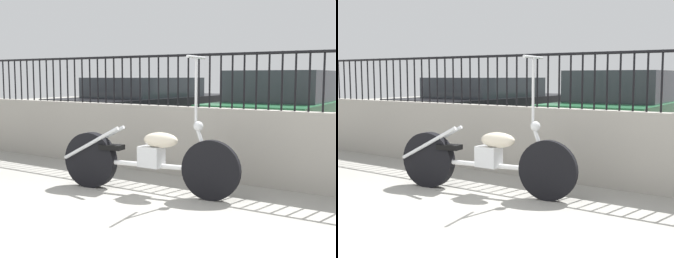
{
  "view_description": "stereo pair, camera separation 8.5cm",
  "coord_description": "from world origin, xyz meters",
  "views": [
    {
      "loc": [
        2.98,
        -2.63,
        1.36
      ],
      "look_at": [
        -0.28,
        2.23,
        0.7
      ],
      "focal_mm": 50.0,
      "sensor_mm": 36.0,
      "label": 1
    },
    {
      "loc": [
        3.05,
        -2.58,
        1.36
      ],
      "look_at": [
        -0.28,
        2.23,
        0.7
      ],
      "focal_mm": 50.0,
      "sensor_mm": 36.0,
      "label": 2
    }
  ],
  "objects": [
    {
      "name": "low_wall",
      "position": [
        0.0,
        2.79,
        0.47
      ],
      "size": [
        10.33,
        0.18,
        0.95
      ],
      "color": "#9E998E",
      "rests_on": "ground_plane"
    },
    {
      "name": "motorcycle_white",
      "position": [
        -0.33,
        1.66,
        0.4
      ],
      "size": [
        2.22,
        0.64,
        1.59
      ],
      "rotation": [
        0.0,
        0.0,
        0.17
      ],
      "color": "black",
      "rests_on": "ground_plane"
    },
    {
      "name": "car_green",
      "position": [
        0.08,
        5.55,
        0.72
      ],
      "size": [
        1.9,
        4.23,
        1.46
      ],
      "rotation": [
        0.0,
        0.0,
        1.61
      ],
      "color": "black",
      "rests_on": "ground_plane"
    },
    {
      "name": "ground_plane",
      "position": [
        0.0,
        0.0,
        0.0
      ],
      "size": [
        40.0,
        40.0,
        0.0
      ],
      "primitive_type": "plane",
      "color": "gray"
    },
    {
      "name": "car_black",
      "position": [
        -3.01,
        5.57,
        0.68
      ],
      "size": [
        2.03,
        4.59,
        1.33
      ],
      "rotation": [
        0.0,
        0.0,
        1.53
      ],
      "color": "black",
      "rests_on": "ground_plane"
    },
    {
      "name": "fence_railing",
      "position": [
        -0.0,
        2.79,
        1.42
      ],
      "size": [
        10.33,
        0.04,
        0.71
      ],
      "color": "black",
      "rests_on": "low_wall"
    }
  ]
}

